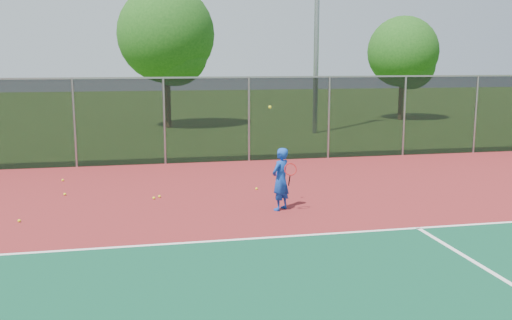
{
  "coord_description": "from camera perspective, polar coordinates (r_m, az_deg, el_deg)",
  "views": [
    {
      "loc": [
        -3.86,
        -7.97,
        3.65
      ],
      "look_at": [
        -1.18,
        5.0,
        1.3
      ],
      "focal_mm": 40.0,
      "sensor_mm": 36.0,
      "label": 1
    }
  ],
  "objects": [
    {
      "name": "tennis_player",
      "position": [
        13.81,
        2.48,
        -1.91
      ],
      "size": [
        0.66,
        0.74,
        2.54
      ],
      "color": "#113EA6",
      "rests_on": "court_apron"
    },
    {
      "name": "practice_ball_6",
      "position": [
        15.22,
        -10.17,
        -3.76
      ],
      "size": [
        0.07,
        0.07,
        0.07
      ],
      "primitive_type": "sphere",
      "color": "yellow",
      "rests_on": "court_apron"
    },
    {
      "name": "ground",
      "position": [
        9.58,
        13.42,
        -12.63
      ],
      "size": [
        120.0,
        120.0,
        0.0
      ],
      "primitive_type": "plane",
      "color": "#305618",
      "rests_on": "ground"
    },
    {
      "name": "practice_ball_7",
      "position": [
        16.24,
        -18.58,
        -3.26
      ],
      "size": [
        0.07,
        0.07,
        0.07
      ],
      "primitive_type": "sphere",
      "color": "yellow",
      "rests_on": "court_apron"
    },
    {
      "name": "fence_back",
      "position": [
        20.45,
        -0.71,
        4.2
      ],
      "size": [
        30.0,
        0.06,
        3.03
      ],
      "color": "black",
      "rests_on": "court_apron"
    },
    {
      "name": "practice_ball_2",
      "position": [
        18.13,
        -18.76,
        -1.92
      ],
      "size": [
        0.07,
        0.07,
        0.07
      ],
      "primitive_type": "sphere",
      "color": "yellow",
      "rests_on": "court_apron"
    },
    {
      "name": "court_apron",
      "position": [
        11.29,
        9.1,
        -8.87
      ],
      "size": [
        30.0,
        20.0,
        0.02
      ],
      "primitive_type": "cube",
      "color": "maroon",
      "rests_on": "ground"
    },
    {
      "name": "practice_ball_8",
      "position": [
        16.05,
        0.05,
        -2.88
      ],
      "size": [
        0.07,
        0.07,
        0.07
      ],
      "primitive_type": "sphere",
      "color": "yellow",
      "rests_on": "court_apron"
    },
    {
      "name": "practice_ball_4",
      "position": [
        15.37,
        -9.63,
        -3.61
      ],
      "size": [
        0.07,
        0.07,
        0.07
      ],
      "primitive_type": "sphere",
      "color": "yellow",
      "rests_on": "court_apron"
    },
    {
      "name": "tree_back_left",
      "position": [
        30.9,
        -8.77,
        11.9
      ],
      "size": [
        5.1,
        5.1,
        7.5
      ],
      "color": "#3D2A16",
      "rests_on": "ground"
    },
    {
      "name": "practice_ball_5",
      "position": [
        13.99,
        -22.6,
        -5.63
      ],
      "size": [
        0.07,
        0.07,
        0.07
      ],
      "primitive_type": "sphere",
      "color": "yellow",
      "rests_on": "court_apron"
    },
    {
      "name": "tree_back_mid",
      "position": [
        35.76,
        14.67,
        10.12
      ],
      "size": [
        4.22,
        4.22,
        6.2
      ],
      "color": "#3D2A16",
      "rests_on": "ground"
    }
  ]
}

